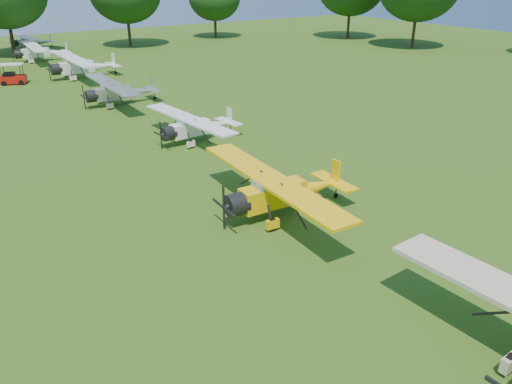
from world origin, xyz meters
TOP-DOWN VIEW (x-y plane):
  - ground at (0.00, 0.00)m, footprint 160.00×160.00m
  - tree_belt at (3.57, 0.16)m, footprint 137.36×130.27m
  - aircraft_2 at (-0.13, -2.50)m, footprint 7.05×11.22m
  - aircraft_3 at (1.61, 9.99)m, footprint 6.13×9.75m
  - aircraft_4 at (0.63, 22.82)m, footprint 6.72×10.66m
  - aircraft_5 at (1.30, 36.44)m, footprint 7.55×12.00m
  - aircraft_6 at (-0.18, 50.02)m, footprint 7.01×11.15m
  - aircraft_7 at (1.12, 62.26)m, footprint 6.04×9.63m
  - golf_cart at (-5.71, 37.13)m, footprint 2.78×2.22m

SIDE VIEW (x-z plane):
  - ground at x=0.00m, z-range 0.00..0.00m
  - golf_cart at x=-5.71m, z-range -0.34..1.74m
  - aircraft_7 at x=1.12m, z-range 0.16..2.05m
  - aircraft_3 at x=1.61m, z-range 0.16..2.08m
  - aircraft_4 at x=0.63m, z-range 0.18..2.29m
  - aircraft_6 at x=-0.18m, z-range 0.19..2.38m
  - aircraft_2 at x=-0.13m, z-range 0.19..2.40m
  - aircraft_5 at x=1.30m, z-range 0.20..2.57m
  - tree_belt at x=3.57m, z-range 0.77..15.29m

